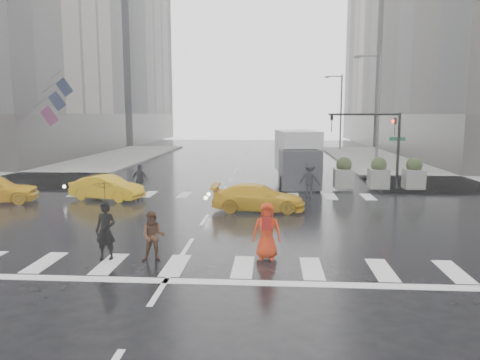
# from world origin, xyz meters

# --- Properties ---
(ground) EXTENTS (120.00, 120.00, 0.00)m
(ground) POSITION_xyz_m (0.00, 0.00, 0.00)
(ground) COLOR black
(ground) RESTS_ON ground
(sidewalk_nw) EXTENTS (35.00, 35.00, 0.15)m
(sidewalk_nw) POSITION_xyz_m (-19.50, 17.50, 0.07)
(sidewalk_nw) COLOR gray
(sidewalk_nw) RESTS_ON ground
(building_nw_far) EXTENTS (26.05, 26.05, 44.00)m
(building_nw_far) POSITION_xyz_m (-29.00, 56.00, 20.19)
(building_nw_far) COLOR slate
(building_nw_far) RESTS_ON ground
(building_ne_far) EXTENTS (26.05, 26.05, 36.00)m
(building_ne_far) POSITION_xyz_m (29.00, 56.00, 16.27)
(building_ne_far) COLOR #ACA295
(building_ne_far) RESTS_ON ground
(road_markings) EXTENTS (18.00, 48.00, 0.01)m
(road_markings) POSITION_xyz_m (0.00, 0.00, 0.01)
(road_markings) COLOR silver
(road_markings) RESTS_ON ground
(traffic_signal_pole) EXTENTS (4.45, 0.42, 4.50)m
(traffic_signal_pole) POSITION_xyz_m (9.01, 8.01, 3.22)
(traffic_signal_pole) COLOR black
(traffic_signal_pole) RESTS_ON ground
(street_lamp_near) EXTENTS (2.15, 0.22, 9.00)m
(street_lamp_near) POSITION_xyz_m (10.87, 18.00, 4.95)
(street_lamp_near) COLOR #59595B
(street_lamp_near) RESTS_ON ground
(street_lamp_far) EXTENTS (2.15, 0.22, 9.00)m
(street_lamp_far) POSITION_xyz_m (10.87, 38.00, 4.95)
(street_lamp_far) COLOR #59595B
(street_lamp_far) RESTS_ON ground
(planter_west) EXTENTS (1.10, 1.10, 1.80)m
(planter_west) POSITION_xyz_m (7.00, 8.20, 0.98)
(planter_west) COLOR gray
(planter_west) RESTS_ON ground
(planter_mid) EXTENTS (1.10, 1.10, 1.80)m
(planter_mid) POSITION_xyz_m (9.00, 8.20, 0.98)
(planter_mid) COLOR gray
(planter_mid) RESTS_ON ground
(planter_east) EXTENTS (1.10, 1.10, 1.80)m
(planter_east) POSITION_xyz_m (11.00, 8.20, 0.98)
(planter_east) COLOR gray
(planter_east) RESTS_ON ground
(flag_cluster) EXTENTS (2.87, 3.06, 4.69)m
(flag_cluster) POSITION_xyz_m (-15.08, 18.50, 5.64)
(flag_cluster) COLOR #59595B
(flag_cluster) RESTS_ON ground
(pedestrian_black) EXTENTS (1.08, 1.09, 2.43)m
(pedestrian_black) POSITION_xyz_m (-2.24, -5.55, 1.58)
(pedestrian_black) COLOR black
(pedestrian_black) RESTS_ON ground
(pedestrian_brown) EXTENTS (0.78, 0.63, 1.53)m
(pedestrian_brown) POSITION_xyz_m (-0.76, -5.59, 0.76)
(pedestrian_brown) COLOR #4E2D1B
(pedestrian_brown) RESTS_ON ground
(pedestrian_orange) EXTENTS (0.86, 0.56, 1.76)m
(pedestrian_orange) POSITION_xyz_m (2.68, -5.17, 0.89)
(pedestrian_orange) COLOR red
(pedestrian_orange) RESTS_ON ground
(pedestrian_far_a) EXTENTS (1.15, 0.88, 1.73)m
(pedestrian_far_a) POSITION_xyz_m (-4.31, 5.51, 0.86)
(pedestrian_far_a) COLOR black
(pedestrian_far_a) RESTS_ON ground
(pedestrian_far_b) EXTENTS (1.37, 1.09, 1.87)m
(pedestrian_far_b) POSITION_xyz_m (4.86, 5.92, 0.93)
(pedestrian_far_b) COLOR black
(pedestrian_far_b) RESTS_ON ground
(taxi_mid) EXTENTS (4.05, 2.27, 1.26)m
(taxi_mid) POSITION_xyz_m (-5.72, 4.25, 0.63)
(taxi_mid) COLOR #EFB00C
(taxi_mid) RESTS_ON ground
(taxi_rear) EXTENTS (3.83, 1.85, 1.24)m
(taxi_rear) POSITION_xyz_m (2.21, 2.00, 0.62)
(taxi_rear) COLOR #EFB00C
(taxi_rear) RESTS_ON ground
(box_truck) EXTENTS (2.37, 6.32, 3.36)m
(box_truck) POSITION_xyz_m (4.44, 10.18, 1.79)
(box_truck) COLOR silver
(box_truck) RESTS_ON ground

